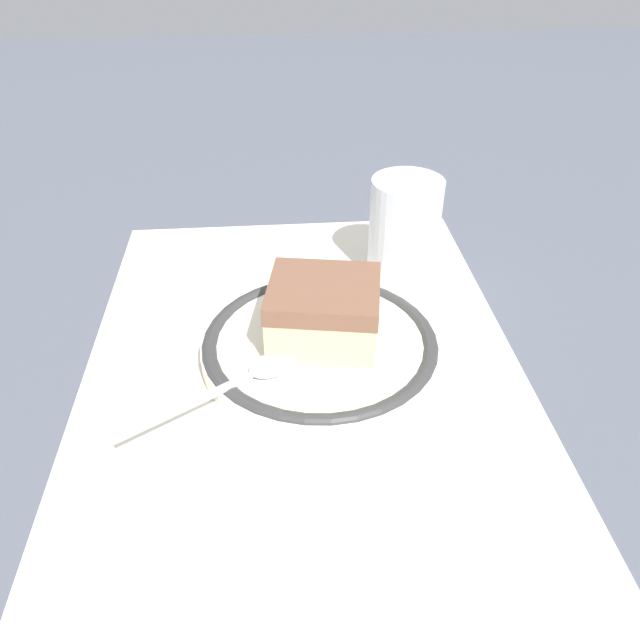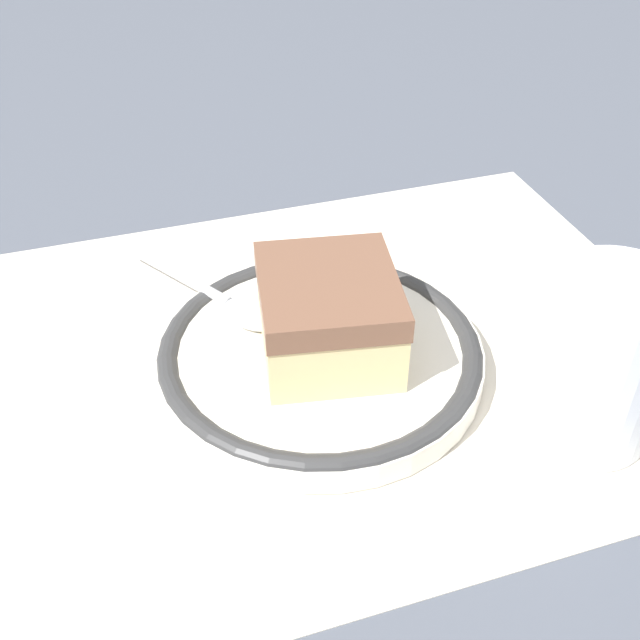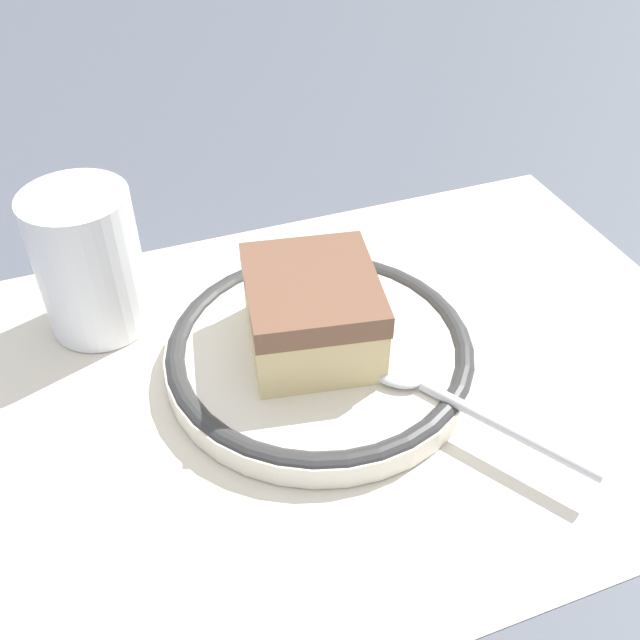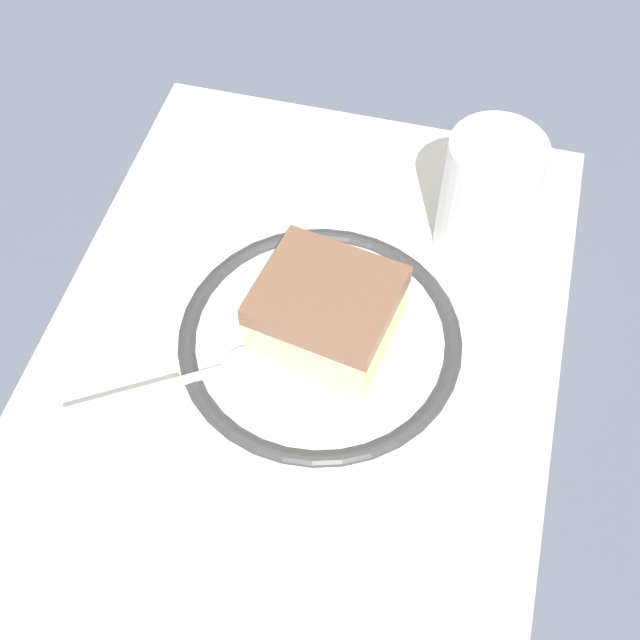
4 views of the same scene
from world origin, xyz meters
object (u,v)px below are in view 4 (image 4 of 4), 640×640
cup (487,202)px  cake_slice (326,312)px  plate (320,342)px  spoon (213,372)px

cup → cake_slice: bearing=-36.1°
plate → spoon: size_ratio=1.43×
cake_slice → spoon: bearing=-52.2°
plate → spoon: bearing=-53.0°
plate → cup: size_ratio=1.99×
plate → cup: cup is taller
spoon → cup: (-0.16, 0.15, 0.02)m
plate → cake_slice: cake_slice is taller
spoon → cup: 0.22m
plate → cup: bearing=143.7°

